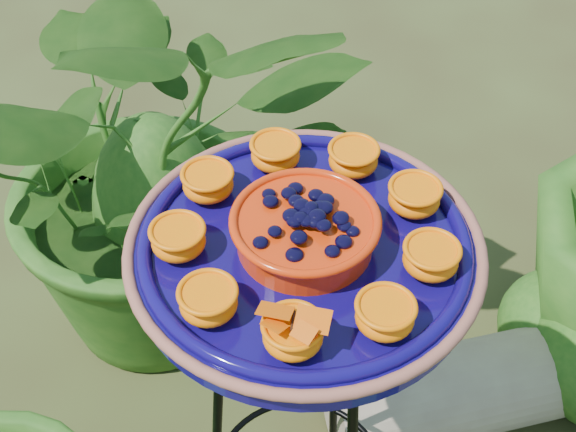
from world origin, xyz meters
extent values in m
torus|color=black|center=(-0.08, -0.03, 0.79)|extent=(0.26, 0.26, 0.01)
cylinder|color=black|center=(-0.06, 0.10, 0.40)|extent=(0.03, 0.08, 0.80)
cylinder|color=#0E0752|center=(-0.08, -0.03, 0.82)|extent=(0.46, 0.46, 0.04)
torus|color=#995145|center=(-0.08, -0.03, 0.84)|extent=(0.43, 0.43, 0.01)
torus|color=#0E0752|center=(-0.08, -0.03, 0.84)|extent=(0.39, 0.39, 0.02)
cylinder|color=red|center=(-0.08, -0.03, 0.86)|extent=(0.18, 0.18, 0.04)
torus|color=red|center=(-0.08, -0.03, 0.88)|extent=(0.18, 0.18, 0.01)
ellipsoid|color=black|center=(-0.08, -0.03, 0.89)|extent=(0.14, 0.14, 0.03)
ellipsoid|color=#FF6F02|center=(0.07, -0.02, 0.86)|extent=(0.06, 0.06, 0.03)
cylinder|color=#FF9605|center=(0.07, -0.02, 0.87)|extent=(0.06, 0.06, 0.01)
ellipsoid|color=#FF6F02|center=(0.03, 0.07, 0.86)|extent=(0.06, 0.06, 0.03)
cylinder|color=#FF9605|center=(0.03, 0.07, 0.87)|extent=(0.06, 0.06, 0.01)
ellipsoid|color=#FF6F02|center=(-0.05, 0.12, 0.86)|extent=(0.06, 0.06, 0.03)
cylinder|color=#FF9605|center=(-0.05, 0.12, 0.87)|extent=(0.06, 0.06, 0.01)
ellipsoid|color=#FF6F02|center=(-0.15, 0.10, 0.86)|extent=(0.06, 0.06, 0.03)
cylinder|color=#FF9605|center=(-0.15, 0.10, 0.87)|extent=(0.06, 0.06, 0.01)
ellipsoid|color=#FF6F02|center=(-0.22, 0.02, 0.86)|extent=(0.06, 0.06, 0.03)
cylinder|color=#FF9605|center=(-0.22, 0.02, 0.87)|extent=(0.06, 0.06, 0.01)
ellipsoid|color=#FF6F02|center=(-0.21, -0.08, 0.86)|extent=(0.06, 0.06, 0.03)
cylinder|color=#FF9605|center=(-0.21, -0.08, 0.87)|extent=(0.06, 0.06, 0.01)
ellipsoid|color=#FF6F02|center=(-0.15, -0.16, 0.86)|extent=(0.06, 0.06, 0.03)
cylinder|color=#FF9605|center=(-0.15, -0.16, 0.87)|extent=(0.06, 0.06, 0.01)
ellipsoid|color=#FF6F02|center=(-0.05, -0.17, 0.86)|extent=(0.06, 0.06, 0.03)
cylinder|color=#FF9605|center=(-0.05, -0.17, 0.87)|extent=(0.06, 0.06, 0.01)
ellipsoid|color=#FF6F02|center=(0.04, -0.12, 0.86)|extent=(0.06, 0.06, 0.03)
cylinder|color=#FF9605|center=(0.04, -0.12, 0.87)|extent=(0.06, 0.06, 0.01)
cylinder|color=black|center=(-0.05, -0.17, 0.88)|extent=(0.01, 0.03, 0.00)
cube|color=orange|center=(-0.07, -0.17, 0.89)|extent=(0.04, 0.03, 0.01)
cube|color=orange|center=(-0.03, -0.17, 0.89)|extent=(0.04, 0.03, 0.01)
cylinder|color=tan|center=(0.19, 0.35, 0.10)|extent=(0.62, 0.48, 0.20)
imported|color=#1F4D14|center=(-0.54, 0.46, 0.46)|extent=(1.05, 0.99, 0.92)
camera|label=1|loc=(0.09, -0.65, 1.52)|focal=50.00mm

